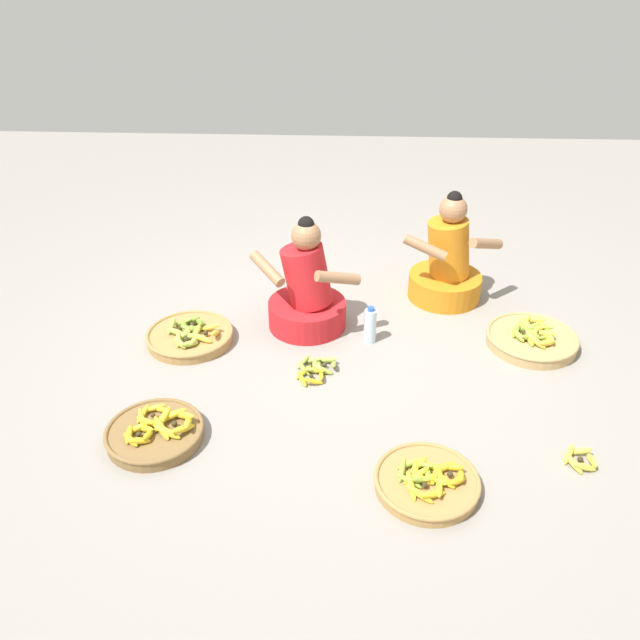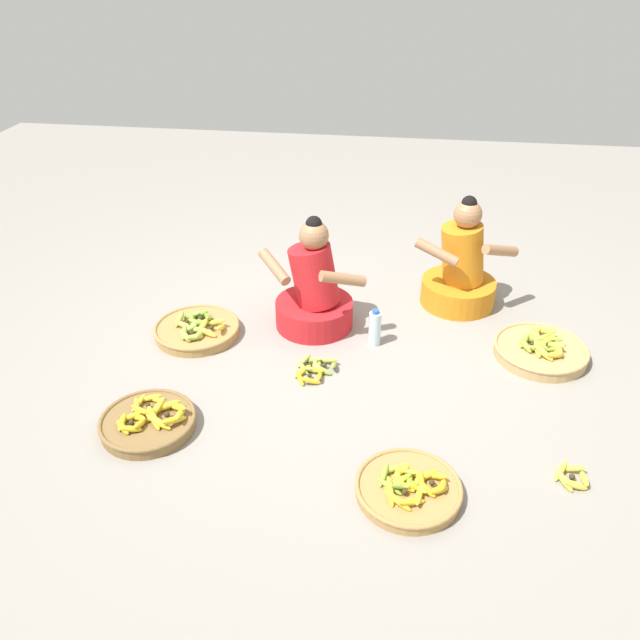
% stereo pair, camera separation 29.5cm
% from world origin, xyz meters
% --- Properties ---
extents(ground_plane, '(10.00, 10.00, 0.00)m').
position_xyz_m(ground_plane, '(0.00, 0.00, 0.00)').
color(ground_plane, gray).
extents(vendor_woman_front, '(0.73, 0.53, 0.79)m').
position_xyz_m(vendor_woman_front, '(-0.11, 0.30, 0.25)').
color(vendor_woman_front, red).
rests_on(vendor_woman_front, ground).
extents(vendor_woman_behind, '(0.72, 0.52, 0.81)m').
position_xyz_m(vendor_woman_behind, '(0.86, 0.74, 0.26)').
color(vendor_woman_behind, orange).
rests_on(vendor_woman_behind, ground).
extents(banana_basket_back_center, '(0.51, 0.51, 0.13)m').
position_xyz_m(banana_basket_back_center, '(0.56, -1.14, 0.04)').
color(banana_basket_back_center, '#A87F47').
rests_on(banana_basket_back_center, ground).
extents(banana_basket_back_right, '(0.58, 0.58, 0.15)m').
position_xyz_m(banana_basket_back_right, '(1.35, 0.13, 0.05)').
color(banana_basket_back_right, tan).
rests_on(banana_basket_back_right, ground).
extents(banana_basket_mid_right, '(0.52, 0.52, 0.14)m').
position_xyz_m(banana_basket_mid_right, '(-0.83, -0.87, 0.05)').
color(banana_basket_mid_right, brown).
rests_on(banana_basket_mid_right, ground).
extents(banana_basket_near_vendor, '(0.56, 0.56, 0.14)m').
position_xyz_m(banana_basket_near_vendor, '(-0.86, 0.06, 0.05)').
color(banana_basket_near_vendor, '#A87F47').
rests_on(banana_basket_near_vendor, ground).
extents(loose_bananas_front_right, '(0.17, 0.19, 0.08)m').
position_xyz_m(loose_bananas_front_right, '(1.34, -0.94, 0.03)').
color(loose_bananas_front_right, yellow).
rests_on(loose_bananas_front_right, ground).
extents(loose_bananas_front_center, '(0.26, 0.29, 0.08)m').
position_xyz_m(loose_bananas_front_center, '(-0.03, -0.24, 0.03)').
color(loose_bananas_front_center, '#9EB747').
rests_on(loose_bananas_front_center, ground).
extents(water_bottle, '(0.08, 0.08, 0.25)m').
position_xyz_m(water_bottle, '(0.31, 0.12, 0.12)').
color(water_bottle, silver).
rests_on(water_bottle, ground).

